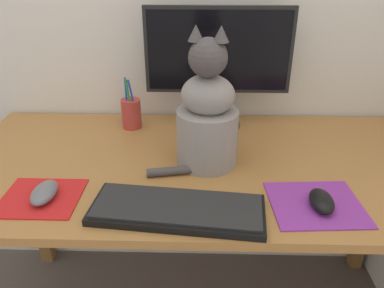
# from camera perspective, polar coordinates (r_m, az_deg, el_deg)

# --- Properties ---
(desk) EXTENTS (1.49, 0.71, 0.72)m
(desk) POSITION_cam_1_polar(r_m,az_deg,el_deg) (1.17, 1.12, -6.28)
(desk) COLOR #A87038
(desk) RESTS_ON ground_plane
(monitor) EXTENTS (0.49, 0.17, 0.41)m
(monitor) POSITION_cam_1_polar(r_m,az_deg,el_deg) (1.28, 3.80, 12.62)
(monitor) COLOR black
(monitor) RESTS_ON desk
(keyboard) EXTENTS (0.43, 0.20, 0.02)m
(keyboard) POSITION_cam_1_polar(r_m,az_deg,el_deg) (0.91, -2.50, -9.87)
(keyboard) COLOR black
(keyboard) RESTS_ON desk
(mousepad_left) EXTENTS (0.20, 0.17, 0.00)m
(mousepad_left) POSITION_cam_1_polar(r_m,az_deg,el_deg) (1.04, -22.23, -7.57)
(mousepad_left) COLOR red
(mousepad_left) RESTS_ON desk
(mousepad_right) EXTENTS (0.24, 0.21, 0.00)m
(mousepad_right) POSITION_cam_1_polar(r_m,az_deg,el_deg) (0.99, 18.08, -8.69)
(mousepad_right) COLOR purple
(mousepad_right) RESTS_ON desk
(computer_mouse_left) EXTENTS (0.06, 0.11, 0.03)m
(computer_mouse_left) POSITION_cam_1_polar(r_m,az_deg,el_deg) (1.02, -21.83, -6.88)
(computer_mouse_left) COLOR slate
(computer_mouse_left) RESTS_ON mousepad_left
(computer_mouse_right) EXTENTS (0.06, 0.10, 0.03)m
(computer_mouse_right) POSITION_cam_1_polar(r_m,az_deg,el_deg) (0.97, 18.89, -8.21)
(computer_mouse_right) COLOR black
(computer_mouse_right) RESTS_ON mousepad_right
(cat) EXTENTS (0.27, 0.20, 0.40)m
(cat) POSITION_cam_1_polar(r_m,az_deg,el_deg) (1.05, 2.07, 4.18)
(cat) COLOR gray
(cat) RESTS_ON desk
(pen_cup) EXTENTS (0.07, 0.07, 0.18)m
(pen_cup) POSITION_cam_1_polar(r_m,az_deg,el_deg) (1.34, -9.42, 4.69)
(pen_cup) COLOR #B23833
(pen_cup) RESTS_ON desk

